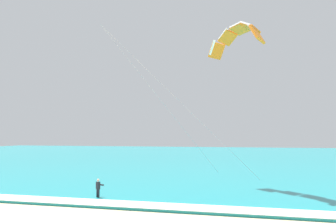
{
  "coord_description": "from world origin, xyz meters",
  "views": [
    {
      "loc": [
        12.35,
        -11.81,
        5.24
      ],
      "look_at": [
        5.91,
        14.03,
        7.15
      ],
      "focal_mm": 34.86,
      "sensor_mm": 36.0,
      "label": 1
    }
  ],
  "objects": [
    {
      "name": "surfboard",
      "position": [
        0.26,
        13.01,
        0.03
      ],
      "size": [
        1.05,
        1.44,
        0.09
      ],
      "color": "white",
      "rests_on": "ground"
    },
    {
      "name": "kite_primary",
      "position": [
        11.24,
        22.27,
        15.57
      ],
      "size": [
        13.95,
        12.09,
        15.63
      ],
      "color": "orange"
    },
    {
      "name": "sea",
      "position": [
        0.0,
        70.03,
        0.1
      ],
      "size": [
        200.0,
        120.0,
        0.2
      ],
      "primitive_type": "cube",
      "color": "teal",
      "rests_on": "ground"
    },
    {
      "name": "surf_foam",
      "position": [
        0.0,
        11.03,
        0.22
      ],
      "size": [
        200.0,
        2.12,
        0.04
      ],
      "primitive_type": "cube",
      "color": "white",
      "rests_on": "sea"
    },
    {
      "name": "kitesurfer",
      "position": [
        0.27,
        13.03,
        0.94
      ],
      "size": [
        0.67,
        0.67,
        1.69
      ],
      "color": "#232328",
      "rests_on": "ground"
    }
  ]
}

